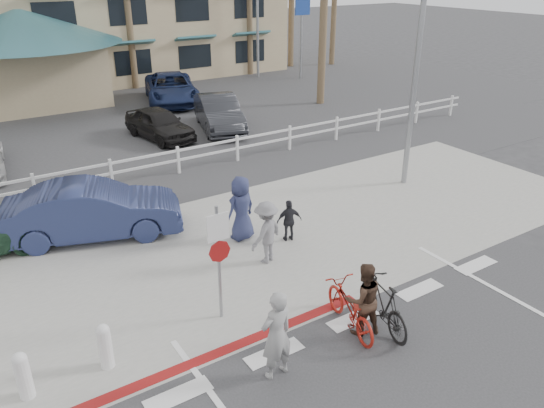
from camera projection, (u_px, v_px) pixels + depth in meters
ground at (373, 334)px, 10.75m from camera, size 140.00×140.00×0.00m
bike_path at (452, 396)px, 9.22m from camera, size 12.00×16.00×0.01m
sidewalk_plaza at (257, 244)px, 14.18m from camera, size 22.00×7.00×0.01m
cross_street at (193, 194)px, 17.24m from camera, size 40.00×5.00×0.01m
parking_lot at (105, 126)px, 24.49m from camera, size 50.00×16.00×0.01m
curb_red at (214, 355)px, 10.18m from camera, size 7.00×0.25×0.02m
rail_fence at (181, 160)px, 18.81m from camera, size 29.40×0.16×1.00m
sign_post at (219, 258)px, 10.69m from camera, size 0.50×0.10×2.90m
bollard_0 at (105, 346)px, 9.71m from camera, size 0.26×0.26×0.95m
bollard_1 at (23, 375)px, 9.02m from camera, size 0.26×0.26×0.95m
streetlight_0 at (419, 47)px, 16.29m from camera, size 0.60×2.00×9.00m
streetlight_1 at (257, 0)px, 33.03m from camera, size 0.60×2.00×9.50m
info_sign at (301, 33)px, 33.30m from camera, size 1.20×0.16×5.60m
bike_red at (350, 308)px, 10.75m from camera, size 0.99×1.92×0.96m
rider_red at (276, 335)px, 9.34m from camera, size 0.69×0.48×1.78m
bike_black at (383, 304)px, 10.77m from camera, size 0.90×1.89×1.10m
rider_black at (363, 299)px, 10.51m from camera, size 0.91×0.80×1.58m
pedestrian_a at (266, 233)px, 13.06m from camera, size 1.20×0.95×1.62m
pedestrian_child at (289, 221)px, 14.16m from camera, size 0.74×0.48×1.18m
pedestrian_b at (241, 209)px, 14.13m from camera, size 0.98×0.75×1.80m
car_white_sedan at (93, 211)px, 14.30m from camera, size 4.95×3.03×1.54m
lot_car_2 at (159, 124)px, 22.42m from camera, size 2.13×4.04×1.31m
lot_car_3 at (219, 113)px, 23.65m from camera, size 2.84×4.86×1.51m
lot_car_5 at (171, 88)px, 28.22m from camera, size 4.05×5.98×1.52m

